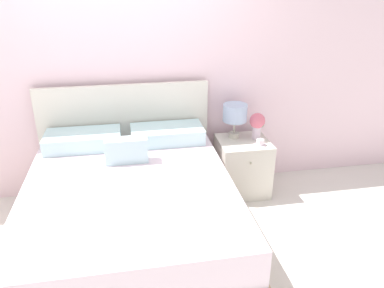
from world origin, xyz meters
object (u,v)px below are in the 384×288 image
(nightstand, at_px, (242,166))
(table_lamp, at_px, (235,114))
(teacup, at_px, (260,143))
(flower_vase, at_px, (257,123))
(bed, at_px, (131,209))

(nightstand, xyz_separation_m, table_lamp, (-0.07, 0.10, 0.54))
(teacup, bearing_deg, flower_vase, 83.26)
(bed, height_order, table_lamp, bed)
(bed, bearing_deg, table_lamp, 34.85)
(bed, relative_size, flower_vase, 7.26)
(bed, distance_m, nightstand, 1.32)
(table_lamp, relative_size, teacup, 2.96)
(table_lamp, bearing_deg, flower_vase, -17.10)
(bed, distance_m, flower_vase, 1.51)
(table_lamp, distance_m, flower_vase, 0.24)
(flower_vase, bearing_deg, table_lamp, 162.90)
(flower_vase, bearing_deg, bed, -152.13)
(flower_vase, relative_size, teacup, 2.26)
(table_lamp, bearing_deg, bed, -145.15)
(teacup, bearing_deg, table_lamp, 130.71)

